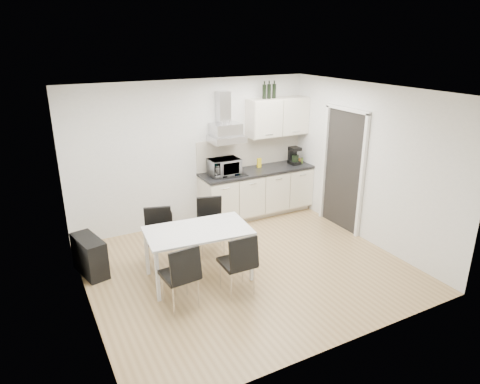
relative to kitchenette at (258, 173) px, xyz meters
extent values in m
plane|color=tan|center=(-1.18, -1.73, -0.83)|extent=(4.50, 4.50, 0.00)
cube|color=white|center=(-1.18, 0.27, 0.47)|extent=(4.50, 0.10, 2.60)
cube|color=white|center=(-1.18, -3.73, 0.47)|extent=(4.50, 0.10, 2.60)
cube|color=white|center=(-3.43, -1.73, 0.47)|extent=(0.10, 4.00, 2.60)
cube|color=white|center=(1.07, -1.73, 0.47)|extent=(0.10, 4.00, 2.60)
plane|color=white|center=(-1.18, -1.73, 1.77)|extent=(4.50, 4.50, 0.00)
cube|color=white|center=(1.03, -1.18, 0.22)|extent=(0.08, 1.04, 2.10)
cube|color=beige|center=(-0.03, 0.01, -0.78)|extent=(2.16, 0.52, 0.10)
cube|color=beige|center=(-0.03, -0.03, -0.35)|extent=(2.20, 0.60, 0.76)
cube|color=black|center=(-0.03, -0.04, 0.07)|extent=(2.22, 0.64, 0.04)
cube|color=beige|center=(-0.03, 0.25, 0.38)|extent=(2.20, 0.02, 0.58)
cube|color=beige|center=(0.47, 0.09, 1.02)|extent=(1.20, 0.35, 0.70)
cube|color=silver|center=(-0.63, 0.05, 0.82)|extent=(0.60, 0.46, 0.30)
cube|color=silver|center=(-0.63, 0.16, 1.27)|extent=(0.22, 0.20, 0.55)
imported|color=silver|center=(-0.73, -0.05, 0.27)|extent=(0.54, 0.30, 0.37)
cube|color=yellow|center=(0.07, 0.07, 0.18)|extent=(0.08, 0.04, 0.18)
cylinder|color=brown|center=(0.90, -0.08, 0.14)|extent=(0.04, 0.04, 0.11)
cylinder|color=#4C6626|center=(0.96, -0.08, 0.14)|extent=(0.04, 0.04, 0.11)
cylinder|color=black|center=(0.17, 0.09, 1.53)|extent=(0.07, 0.07, 0.32)
cylinder|color=black|center=(0.27, 0.09, 1.53)|extent=(0.07, 0.07, 0.32)
cylinder|color=black|center=(0.38, 0.09, 1.53)|extent=(0.07, 0.07, 0.32)
cube|color=white|center=(-1.92, -1.65, -0.10)|extent=(1.50, 0.95, 0.03)
cube|color=white|center=(-2.61, -1.94, -0.47)|extent=(0.05, 0.05, 0.72)
cube|color=white|center=(-1.28, -2.07, -0.47)|extent=(0.05, 0.05, 0.72)
cube|color=white|center=(-2.55, -1.23, -0.47)|extent=(0.05, 0.05, 0.72)
cube|color=white|center=(-1.22, -1.35, -0.47)|extent=(0.05, 0.05, 0.72)
cube|color=black|center=(-3.27, -0.81, -0.55)|extent=(0.43, 0.72, 0.56)
cube|color=gold|center=(-3.12, -0.81, -0.35)|extent=(0.15, 0.60, 0.09)
cube|color=black|center=(-1.79, 0.17, -0.67)|extent=(0.22, 0.21, 0.33)
camera|label=1|loc=(-3.92, -6.68, 2.44)|focal=32.00mm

